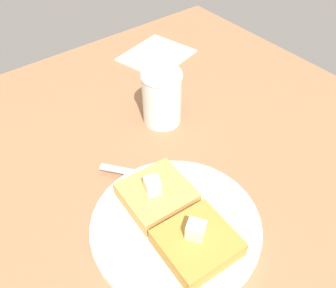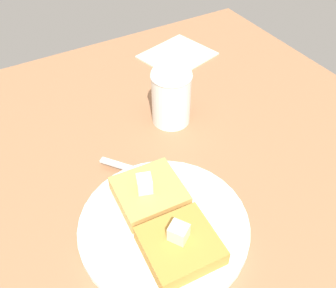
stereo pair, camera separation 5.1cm
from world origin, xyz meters
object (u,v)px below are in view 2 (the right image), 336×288
(plate, at_px, (164,225))
(napkin, at_px, (177,55))
(fork, at_px, (159,177))
(syrup_jar, at_px, (171,100))

(plate, bearing_deg, napkin, 146.52)
(plate, bearing_deg, fork, 155.35)
(napkin, bearing_deg, syrup_jar, -34.10)
(plate, height_order, syrup_jar, syrup_jar)
(napkin, bearing_deg, fork, -35.36)
(fork, height_order, syrup_jar, syrup_jar)
(plate, relative_size, syrup_jar, 2.34)
(plate, distance_m, fork, 0.07)
(plate, xyz_separation_m, syrup_jar, (-0.18, 0.12, 0.03))
(plate, distance_m, napkin, 0.41)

